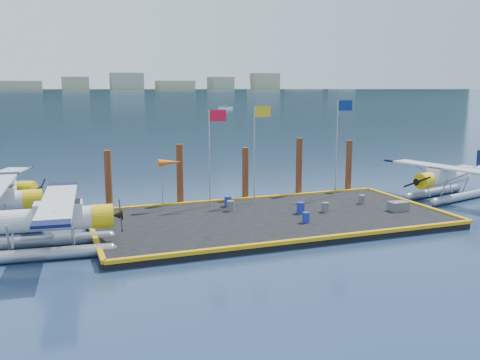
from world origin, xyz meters
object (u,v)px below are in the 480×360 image
object	(u,v)px
drum_0	(231,206)
windsock	(170,164)
flagpole_yellow	(257,139)
drum_3	(306,217)
drum_5	(228,201)
crate	(398,206)
seaplane_d	(444,180)
piling_1	(180,177)
drum_2	(301,208)
piling_3	(299,169)
drum_4	(362,199)
flagpole_blue	(340,133)
seaplane_a	(51,223)
flagpole_red	(213,143)
piling_2	(245,176)
drum_1	(325,207)
piling_0	(109,183)
piling_4	(349,168)

from	to	relation	value
drum_0	windsock	size ratio (longest dim) A/B	0.20
drum_0	flagpole_yellow	world-z (taller)	flagpole_yellow
drum_3	drum_5	size ratio (longest dim) A/B	0.93
drum_5	crate	bearing A→B (deg)	-26.88
drum_5	crate	world-z (taller)	drum_5
seaplane_d	piling_1	distance (m)	18.34
seaplane_d	drum_3	bearing A→B (deg)	91.59
drum_2	piling_3	xyz separation A→B (m)	(2.54, 5.36, 1.41)
drum_2	drum_4	world-z (taller)	drum_2
drum_0	piling_3	bearing A→B (deg)	28.14
flagpole_blue	drum_4	bearing A→B (deg)	-87.20
seaplane_a	drum_0	size ratio (longest dim) A/B	15.37
drum_5	flagpole_red	bearing A→B (deg)	149.52
crate	windsock	xyz separation A→B (m)	(-12.84, 5.19, 2.55)
drum_4	piling_2	world-z (taller)	piling_2
drum_2	seaplane_a	bearing A→B (deg)	-173.62
drum_5	windsock	xyz separation A→B (m)	(-3.56, 0.49, 2.51)
drum_2	flagpole_blue	world-z (taller)	flagpole_blue
drum_1	drum_5	world-z (taller)	drum_5
flagpole_blue	drum_2	bearing A→B (deg)	-141.54
crate	drum_5	bearing A→B (deg)	153.12
drum_4	windsock	size ratio (longest dim) A/B	0.18
drum_1	flagpole_yellow	world-z (taller)	flagpole_yellow
seaplane_d	drum_1	xyz separation A→B (m)	(-10.45, -1.95, -0.70)
drum_4	flagpole_blue	size ratio (longest dim) A/B	0.09
drum_5	flagpole_red	xyz separation A→B (m)	(-0.82, 0.49, 3.68)
flagpole_blue	drum_5	bearing A→B (deg)	-176.60
drum_2	piling_1	xyz separation A→B (m)	(-5.96, 5.36, 1.36)
flagpole_yellow	piling_1	bearing A→B (deg)	161.21
drum_4	piling_0	size ratio (longest dim) A/B	0.14
drum_2	seaplane_d	bearing A→B (deg)	8.30
drum_2	flagpole_yellow	size ratio (longest dim) A/B	0.11
seaplane_d	drum_3	size ratio (longest dim) A/B	15.26
seaplane_d	piling_3	size ratio (longest dim) A/B	2.08
seaplane_d	flagpole_red	size ratio (longest dim) A/B	1.49
drum_2	flagpole_yellow	xyz separation A→B (m)	(-1.26, 3.76, 3.78)
seaplane_d	piling_4	world-z (taller)	piling_4
seaplane_d	piling_0	xyz separation A→B (m)	(-22.47, 3.61, 0.61)
piling_2	seaplane_d	bearing A→B (deg)	-15.01
flagpole_blue	seaplane_a	bearing A→B (deg)	-164.12
drum_4	piling_0	distance (m)	15.99
crate	flagpole_blue	world-z (taller)	flagpole_blue
piling_4	seaplane_d	bearing A→B (deg)	-33.45
crate	drum_4	bearing A→B (deg)	111.93
drum_1	piling_2	size ratio (longest dim) A/B	0.15
drum_0	piling_4	distance (m)	10.85
drum_2	piling_1	distance (m)	8.13
drum_3	piling_3	distance (m)	8.23
drum_1	flagpole_red	distance (m)	7.94
flagpole_red	flagpole_blue	world-z (taller)	flagpole_blue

